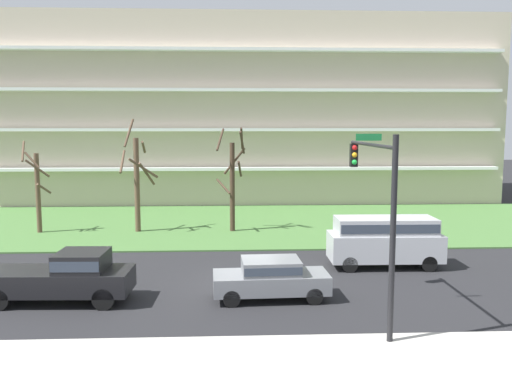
# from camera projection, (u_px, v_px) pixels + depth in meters

# --- Properties ---
(ground) EXTENTS (160.00, 160.00, 0.00)m
(ground) POSITION_uv_depth(u_px,v_px,m) (246.00, 284.00, 22.82)
(ground) COLOR #232326
(sidewalk_curb_near) EXTENTS (80.00, 4.00, 0.15)m
(sidewalk_curb_near) POSITION_uv_depth(u_px,v_px,m) (254.00, 366.00, 14.88)
(sidewalk_curb_near) COLOR #BCB7AD
(sidewalk_curb_near) RESTS_ON ground
(grass_lawn_strip) EXTENTS (80.00, 16.00, 0.08)m
(grass_lawn_strip) POSITION_uv_depth(u_px,v_px,m) (240.00, 223.00, 36.69)
(grass_lawn_strip) COLOR #477238
(grass_lawn_strip) RESTS_ON ground
(apartment_building) EXTENTS (44.27, 13.76, 15.71)m
(apartment_building) POSITION_uv_depth(u_px,v_px,m) (237.00, 112.00, 50.01)
(apartment_building) COLOR beige
(apartment_building) RESTS_ON ground
(tree_far_left) EXTENTS (1.86, 1.50, 5.70)m
(tree_far_left) POSITION_uv_depth(u_px,v_px,m) (37.00, 188.00, 33.06)
(tree_far_left) COLOR brown
(tree_far_left) RESTS_ON ground
(tree_left) EXTENTS (2.31, 2.23, 7.04)m
(tree_left) POSITION_uv_depth(u_px,v_px,m) (137.00, 179.00, 33.34)
(tree_left) COLOR brown
(tree_left) RESTS_ON ground
(tree_center) EXTENTS (1.87, 1.98, 6.52)m
(tree_center) POSITION_uv_depth(u_px,v_px,m) (233.00, 179.00, 33.56)
(tree_center) COLOR #423023
(tree_center) RESTS_ON ground
(pickup_black_near_left) EXTENTS (5.47, 2.19, 1.95)m
(pickup_black_near_left) POSITION_uv_depth(u_px,v_px,m) (65.00, 276.00, 20.39)
(pickup_black_near_left) COLOR black
(pickup_black_near_left) RESTS_ON ground
(van_silver_center_left) EXTENTS (5.22, 2.06, 2.36)m
(van_silver_center_left) POSITION_uv_depth(u_px,v_px,m) (385.00, 238.00, 25.43)
(van_silver_center_left) COLOR #B7BABF
(van_silver_center_left) RESTS_ON ground
(sedan_gray_center_right) EXTENTS (4.48, 1.99, 1.57)m
(sedan_gray_center_right) POSITION_uv_depth(u_px,v_px,m) (271.00, 277.00, 20.77)
(sedan_gray_center_right) COLOR slate
(sedan_gray_center_right) RESTS_ON ground
(traffic_signal_mast) EXTENTS (0.90, 5.74, 6.38)m
(traffic_signal_mast) POSITION_uv_depth(u_px,v_px,m) (376.00, 194.00, 17.85)
(traffic_signal_mast) COLOR black
(traffic_signal_mast) RESTS_ON ground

